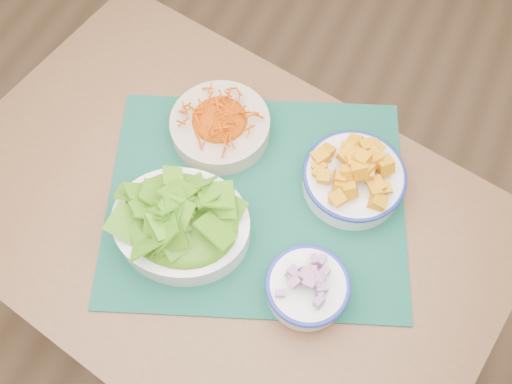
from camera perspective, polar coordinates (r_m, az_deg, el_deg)
ground at (r=1.79m, az=-1.75°, el=-15.50°), size 4.00×4.00×0.00m
table at (r=1.21m, az=-3.49°, el=-4.33°), size 1.20×0.90×0.75m
placemat at (r=1.12m, az=-0.00°, el=-0.74°), size 0.71×0.66×0.00m
carrot_bowl at (r=1.16m, az=-3.63°, el=6.93°), size 0.26×0.26×0.08m
squash_bowl at (r=1.10m, az=9.85°, el=1.72°), size 0.26×0.26×0.10m
lettuce_bowl at (r=1.04m, az=-7.59°, el=-2.76°), size 0.30×0.27×0.12m
onion_bowl at (r=1.01m, az=5.18°, el=-9.36°), size 0.18×0.18×0.08m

